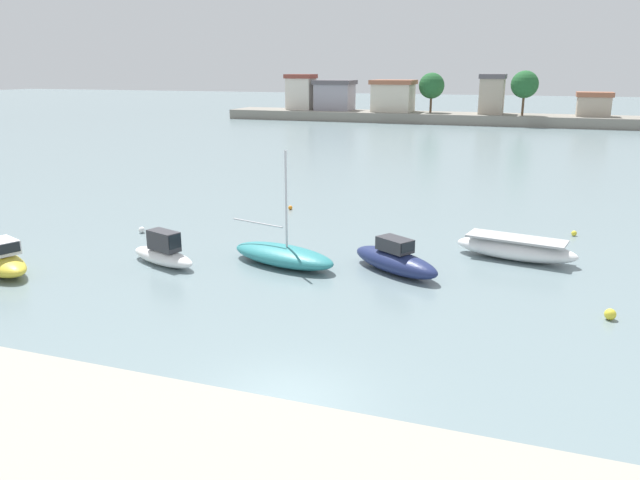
{
  "coord_description": "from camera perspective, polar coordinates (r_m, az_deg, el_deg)",
  "views": [
    {
      "loc": [
        5.75,
        -13.51,
        8.6
      ],
      "look_at": [
        -3.27,
        12.13,
        1.0
      ],
      "focal_mm": 34.65,
      "sensor_mm": 36.0,
      "label": 1
    }
  ],
  "objects": [
    {
      "name": "mooring_buoy_3",
      "position": [
        38.81,
        -2.76,
        3.01
      ],
      "size": [
        0.27,
        0.27,
        0.27
      ],
      "primitive_type": "sphere",
      "color": "orange",
      "rests_on": "ground"
    },
    {
      "name": "moored_boat_4",
      "position": [
        29.99,
        17.61,
        -0.77
      ],
      "size": [
        5.73,
        2.75,
        1.05
      ],
      "rotation": [
        0.0,
        0.0,
        -0.19
      ],
      "color": "white",
      "rests_on": "ground"
    },
    {
      "name": "moored_boat_3",
      "position": [
        26.96,
        6.95,
        -1.84
      ],
      "size": [
        4.78,
        3.77,
        1.53
      ],
      "rotation": [
        0.0,
        0.0,
        -0.56
      ],
      "color": "navy",
      "rests_on": "ground"
    },
    {
      "name": "moored_boat_1",
      "position": [
        28.7,
        -14.27,
        -1.16
      ],
      "size": [
        4.04,
        2.35,
        1.58
      ],
      "rotation": [
        0.0,
        0.0,
        -0.34
      ],
      "color": "white",
      "rests_on": "ground"
    },
    {
      "name": "mooring_buoy_1",
      "position": [
        35.34,
        22.41,
        0.58
      ],
      "size": [
        0.28,
        0.28,
        0.28
      ],
      "primitive_type": "sphere",
      "color": "yellow",
      "rests_on": "ground"
    },
    {
      "name": "mooring_buoy_2",
      "position": [
        24.22,
        25.23,
        -6.22
      ],
      "size": [
        0.41,
        0.41,
        0.41
      ],
      "primitive_type": "sphere",
      "color": "yellow",
      "rests_on": "ground"
    },
    {
      "name": "ground_plane",
      "position": [
        17.01,
        -3.27,
        -14.75
      ],
      "size": [
        400.0,
        400.0,
        0.0
      ],
      "primitive_type": "plane",
      "color": "slate"
    },
    {
      "name": "moored_boat_2",
      "position": [
        27.83,
        -3.44,
        -1.41
      ],
      "size": [
        5.68,
        3.31,
        5.19
      ],
      "rotation": [
        0.0,
        0.0,
        -0.27
      ],
      "color": "teal",
      "rests_on": "ground"
    },
    {
      "name": "mooring_buoy_0",
      "position": [
        34.62,
        -16.14,
        0.91
      ],
      "size": [
        0.34,
        0.34,
        0.34
      ],
      "primitive_type": "sphere",
      "color": "white",
      "rests_on": "ground"
    },
    {
      "name": "distant_shoreline",
      "position": [
        102.98,
        14.32,
        11.75
      ],
      "size": [
        91.05,
        8.01,
        8.7
      ],
      "color": "gray",
      "rests_on": "ground"
    }
  ]
}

